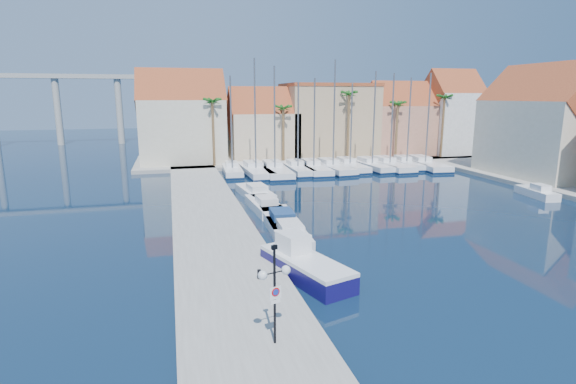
# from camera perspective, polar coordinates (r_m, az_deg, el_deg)

# --- Properties ---
(ground) EXTENTS (260.00, 260.00, 0.00)m
(ground) POSITION_cam_1_polar(r_m,az_deg,el_deg) (26.11, 13.73, -10.98)
(ground) COLOR black
(ground) RESTS_ON ground
(quay_west) EXTENTS (6.00, 77.00, 0.50)m
(quay_west) POSITION_cam_1_polar(r_m,az_deg,el_deg) (35.99, -9.68, -3.93)
(quay_west) COLOR gray
(quay_west) RESTS_ON ground
(shore_north) EXTENTS (54.00, 16.00, 0.50)m
(shore_north) POSITION_cam_1_polar(r_m,az_deg,el_deg) (73.03, 2.84, 4.36)
(shore_north) COLOR gray
(shore_north) RESTS_ON ground
(lamp_post) EXTENTS (1.35, 0.66, 4.09)m
(lamp_post) POSITION_cam_1_polar(r_m,az_deg,el_deg) (17.56, -1.71, -11.05)
(lamp_post) COLOR black
(lamp_post) RESTS_ON quay_west
(bollard) EXTENTS (0.20, 0.20, 0.50)m
(bollard) POSITION_cam_1_polar(r_m,az_deg,el_deg) (24.44, -3.69, -10.38)
(bollard) COLOR black
(bollard) RESTS_ON quay_west
(fishing_boat) EXTENTS (4.10, 6.95, 2.31)m
(fishing_boat) POSITION_cam_1_polar(r_m,az_deg,el_deg) (25.70, 2.04, -9.16)
(fishing_boat) COLOR #120D50
(fishing_boat) RESTS_ON ground
(motorboat_west_0) EXTENTS (2.61, 7.08, 1.40)m
(motorboat_west_0) POSITION_cam_1_polar(r_m,az_deg,el_deg) (32.35, 0.05, -5.11)
(motorboat_west_0) COLOR white
(motorboat_west_0) RESTS_ON ground
(motorboat_west_1) EXTENTS (2.76, 7.46, 1.40)m
(motorboat_west_1) POSITION_cam_1_polar(r_m,az_deg,el_deg) (35.57, -0.95, -3.51)
(motorboat_west_1) COLOR white
(motorboat_west_1) RESTS_ON ground
(motorboat_west_2) EXTENTS (2.54, 6.95, 1.40)m
(motorboat_west_2) POSITION_cam_1_polar(r_m,az_deg,el_deg) (40.27, -2.96, -1.66)
(motorboat_west_2) COLOR white
(motorboat_west_2) RESTS_ON ground
(motorboat_west_3) EXTENTS (3.05, 7.42, 1.40)m
(motorboat_west_3) POSITION_cam_1_polar(r_m,az_deg,el_deg) (45.78, -4.18, 0.01)
(motorboat_west_3) COLOR white
(motorboat_west_3) RESTS_ON ground
(motorboat_east_1) EXTENTS (2.33, 5.28, 1.40)m
(motorboat_east_1) POSITION_cam_1_polar(r_m,az_deg,el_deg) (52.12, 29.08, -0.02)
(motorboat_east_1) COLOR white
(motorboat_east_1) RESTS_ON ground
(sailboat_0) EXTENTS (2.69, 8.57, 12.54)m
(sailboat_0) POSITION_cam_1_polar(r_m,az_deg,el_deg) (58.96, -7.10, 2.78)
(sailboat_0) COLOR white
(sailboat_0) RESTS_ON ground
(sailboat_1) EXTENTS (3.43, 11.46, 14.66)m
(sailboat_1) POSITION_cam_1_polar(r_m,az_deg,el_deg) (58.87, -4.23, 2.80)
(sailboat_1) COLOR white
(sailboat_1) RESTS_ON ground
(sailboat_2) EXTENTS (3.65, 12.10, 13.72)m
(sailboat_2) POSITION_cam_1_polar(r_m,az_deg,el_deg) (59.05, -1.80, 2.84)
(sailboat_2) COLOR white
(sailboat_2) RESTS_ON ground
(sailboat_3) EXTENTS (2.60, 9.77, 11.79)m
(sailboat_3) POSITION_cam_1_polar(r_m,az_deg,el_deg) (60.05, 1.12, 3.00)
(sailboat_3) COLOR white
(sailboat_3) RESTS_ON ground
(sailboat_4) EXTENTS (3.14, 10.76, 12.34)m
(sailboat_4) POSITION_cam_1_polar(r_m,az_deg,el_deg) (60.71, 3.12, 3.08)
(sailboat_4) COLOR white
(sailboat_4) RESTS_ON ground
(sailboat_5) EXTENTS (3.73, 10.94, 14.66)m
(sailboat_5) POSITION_cam_1_polar(r_m,az_deg,el_deg) (61.56, 5.49, 3.20)
(sailboat_5) COLOR white
(sailboat_5) RESTS_ON ground
(sailboat_6) EXTENTS (2.73, 9.76, 11.76)m
(sailboat_6) POSITION_cam_1_polar(r_m,az_deg,el_deg) (62.99, 7.68, 3.33)
(sailboat_6) COLOR white
(sailboat_6) RESTS_ON ground
(sailboat_7) EXTENTS (3.37, 9.99, 13.30)m
(sailboat_7) POSITION_cam_1_polar(r_m,az_deg,el_deg) (63.83, 10.39, 3.37)
(sailboat_7) COLOR white
(sailboat_7) RESTS_ON ground
(sailboat_8) EXTENTS (3.26, 11.13, 13.09)m
(sailboat_8) POSITION_cam_1_polar(r_m,az_deg,el_deg) (64.92, 12.53, 3.41)
(sailboat_8) COLOR white
(sailboat_8) RESTS_ON ground
(sailboat_9) EXTENTS (2.85, 9.05, 12.54)m
(sailboat_9) POSITION_cam_1_polar(r_m,az_deg,el_deg) (66.51, 14.64, 3.53)
(sailboat_9) COLOR white
(sailboat_9) RESTS_ON ground
(sailboat_10) EXTENTS (3.97, 11.86, 13.12)m
(sailboat_10) POSITION_cam_1_polar(r_m,az_deg,el_deg) (66.99, 16.76, 3.44)
(sailboat_10) COLOR white
(sailboat_10) RESTS_ON ground
(building_0) EXTENTS (12.30, 9.00, 13.50)m
(building_0) POSITION_cam_1_polar(r_m,az_deg,el_deg) (68.12, -13.30, 8.80)
(building_0) COLOR beige
(building_0) RESTS_ON shore_north
(building_1) EXTENTS (10.30, 8.00, 11.00)m
(building_1) POSITION_cam_1_polar(r_m,az_deg,el_deg) (69.55, -3.23, 8.15)
(building_1) COLOR #C8AF8D
(building_1) RESTS_ON shore_north
(building_2) EXTENTS (14.20, 10.20, 11.50)m
(building_2) POSITION_cam_1_polar(r_m,az_deg,el_deg) (73.42, 5.16, 9.08)
(building_2) COLOR tan
(building_2) RESTS_ON shore_north
(building_3) EXTENTS (10.30, 8.00, 12.00)m
(building_3) POSITION_cam_1_polar(r_m,az_deg,el_deg) (77.43, 13.89, 8.64)
(building_3) COLOR #B8775D
(building_3) RESTS_ON shore_north
(building_4) EXTENTS (8.30, 8.00, 14.00)m
(building_4) POSITION_cam_1_polar(r_m,az_deg,el_deg) (81.21, 19.94, 9.20)
(building_4) COLOR silver
(building_4) RESTS_ON shore_north
(building_6) EXTENTS (9.00, 14.30, 13.50)m
(building_6) POSITION_cam_1_polar(r_m,az_deg,el_deg) (62.89, 29.77, 7.29)
(building_6) COLOR beige
(building_6) RESTS_ON shore_east
(palm_0) EXTENTS (2.60, 2.60, 10.15)m
(palm_0) POSITION_cam_1_polar(r_m,az_deg,el_deg) (63.28, -9.59, 11.04)
(palm_0) COLOR brown
(palm_0) RESTS_ON shore_north
(palm_1) EXTENTS (2.60, 2.60, 9.15)m
(palm_1) POSITION_cam_1_polar(r_m,az_deg,el_deg) (64.98, -0.60, 10.40)
(palm_1) COLOR brown
(palm_1) RESTS_ON shore_north
(palm_2) EXTENTS (2.60, 2.60, 11.15)m
(palm_2) POSITION_cam_1_polar(r_m,az_deg,el_deg) (68.08, 7.77, 11.95)
(palm_2) COLOR brown
(palm_2) RESTS_ON shore_north
(palm_3) EXTENTS (2.60, 2.60, 9.65)m
(palm_3) POSITION_cam_1_polar(r_m,az_deg,el_deg) (71.50, 13.78, 10.59)
(palm_3) COLOR brown
(palm_3) RESTS_ON shore_north
(palm_4) EXTENTS (2.60, 2.60, 10.65)m
(palm_4) POSITION_cam_1_polar(r_m,az_deg,el_deg) (75.60, 19.26, 11.05)
(palm_4) COLOR brown
(palm_4) RESTS_ON shore_north
(viaduct) EXTENTS (48.00, 2.20, 14.45)m
(viaduct) POSITION_cam_1_polar(r_m,az_deg,el_deg) (106.56, -30.06, 10.62)
(viaduct) COLOR #9E9E99
(viaduct) RESTS_ON ground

